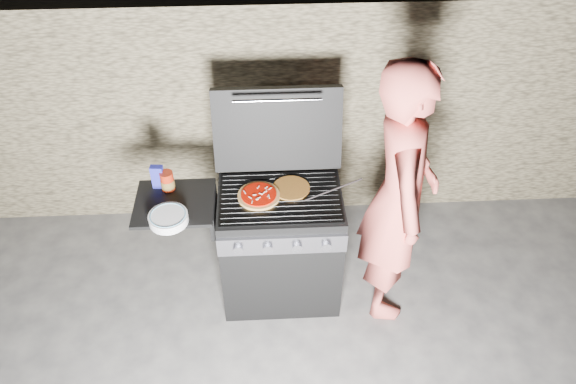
{
  "coord_description": "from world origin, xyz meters",
  "views": [
    {
      "loc": [
        -0.09,
        -2.65,
        3.28
      ],
      "look_at": [
        0.05,
        0.0,
        0.95
      ],
      "focal_mm": 35.0,
      "sensor_mm": 36.0,
      "label": 1
    }
  ],
  "objects_px": {
    "gas_grill": "(244,248)",
    "pizza_topped": "(259,195)",
    "person": "(399,196)",
    "sauce_jar": "(167,181)"
  },
  "relations": [
    {
      "from": "gas_grill",
      "to": "person",
      "type": "relative_size",
      "value": 0.71
    },
    {
      "from": "gas_grill",
      "to": "pizza_topped",
      "type": "relative_size",
      "value": 4.99
    },
    {
      "from": "sauce_jar",
      "to": "person",
      "type": "xyz_separation_m",
      "value": [
        1.46,
        -0.2,
        -0.02
      ]
    },
    {
      "from": "gas_grill",
      "to": "pizza_topped",
      "type": "height_order",
      "value": "pizza_topped"
    },
    {
      "from": "gas_grill",
      "to": "sauce_jar",
      "type": "xyz_separation_m",
      "value": [
        -0.47,
        0.13,
        0.51
      ]
    },
    {
      "from": "sauce_jar",
      "to": "person",
      "type": "height_order",
      "value": "person"
    },
    {
      "from": "pizza_topped",
      "to": "gas_grill",
      "type": "bearing_deg",
      "value": -176.85
    },
    {
      "from": "pizza_topped",
      "to": "sauce_jar",
      "type": "distance_m",
      "value": 0.6
    },
    {
      "from": "sauce_jar",
      "to": "pizza_topped",
      "type": "bearing_deg",
      "value": -11.6
    },
    {
      "from": "pizza_topped",
      "to": "sauce_jar",
      "type": "bearing_deg",
      "value": 168.4
    }
  ]
}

